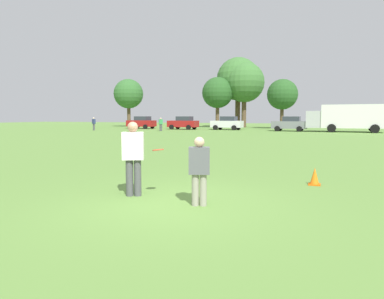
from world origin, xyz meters
name	(u,v)px	position (x,y,z in m)	size (l,w,h in m)	color
ground_plane	(173,204)	(0.00, 0.00, 0.00)	(163.13, 163.13, 0.00)	#608C3D
player_thrower	(133,154)	(-1.17, 0.35, 0.99)	(0.57, 0.46, 1.75)	#4C4C51
player_defender	(199,168)	(0.57, 0.06, 0.81)	(0.49, 0.37, 1.45)	gray
frisbee	(158,150)	(-0.59, 0.51, 1.10)	(0.27, 0.27, 0.09)	#E54C33
traffic_cone	(315,177)	(2.82, 3.21, 0.23)	(0.32, 0.32, 0.48)	#D8590C
parked_car_near_left	(142,122)	(-21.82, 38.21, 0.92)	(4.30, 2.40, 1.82)	maroon
parked_car_mid_left	(183,123)	(-15.03, 37.92, 0.92)	(4.30, 2.40, 1.82)	maroon
parked_car_center	(227,123)	(-8.82, 38.50, 0.92)	(4.30, 2.40, 1.82)	silver
parked_car_mid_right	(290,124)	(-0.53, 37.32, 0.92)	(4.30, 2.40, 1.82)	slate
box_truck	(347,117)	(5.89, 37.07, 1.75)	(8.62, 3.32, 3.18)	white
bystander_sideline_watcher	(161,123)	(-15.74, 32.13, 0.94)	(0.52, 0.49, 1.67)	#4C4C51
bystander_far_jogger	(94,123)	(-24.69, 30.65, 0.96)	(0.53, 0.43, 1.70)	#4C4C51
tree_west_oak	(128,94)	(-28.37, 45.57, 5.68)	(5.08, 5.08, 8.26)	brown
tree_west_maple	(218,93)	(-12.82, 47.44, 5.63)	(5.04, 5.04, 8.18)	brown
tree_center_elm	(238,79)	(-10.16, 50.53, 8.01)	(7.17, 7.17, 11.65)	brown
tree_east_birch	(244,83)	(-8.88, 49.55, 7.34)	(6.57, 6.57, 10.68)	brown
tree_east_oak	(282,95)	(-2.35, 45.58, 5.01)	(4.48, 4.48, 7.29)	brown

